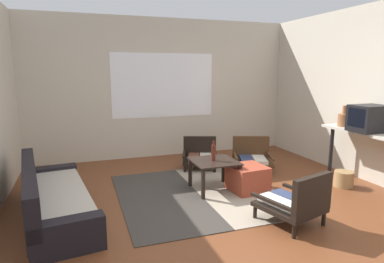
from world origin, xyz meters
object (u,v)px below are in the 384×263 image
(armchair_striped_foreground, at_px, (296,201))
(armchair_corner, at_px, (252,156))
(glass_bottle, at_px, (214,152))
(clay_vase, at_px, (344,119))
(coffee_table, at_px, (214,166))
(ottoman_orange, at_px, (247,178))
(armchair_by_window, at_px, (200,155))
(couch, at_px, (52,200))
(wicker_basket, at_px, (344,179))
(crt_television, at_px, (369,118))
(console_shelf, at_px, (365,138))

(armchair_striped_foreground, distance_m, armchair_corner, 2.07)
(glass_bottle, bearing_deg, clay_vase, -3.91)
(armchair_striped_foreground, bearing_deg, coffee_table, 108.82)
(glass_bottle, bearing_deg, ottoman_orange, -22.44)
(armchair_by_window, relative_size, clay_vase, 2.26)
(couch, relative_size, clay_vase, 6.55)
(armchair_striped_foreground, relative_size, wicker_basket, 2.83)
(armchair_by_window, distance_m, armchair_corner, 0.91)
(coffee_table, relative_size, crt_television, 1.29)
(armchair_corner, bearing_deg, crt_television, -48.79)
(ottoman_orange, height_order, glass_bottle, glass_bottle)
(armchair_striped_foreground, xyz_separation_m, clay_vase, (1.70, 1.16, 0.68))
(coffee_table, distance_m, armchair_by_window, 1.15)
(glass_bottle, bearing_deg, coffee_table, -54.77)
(armchair_striped_foreground, xyz_separation_m, wicker_basket, (1.45, 0.81, -0.16))
(coffee_table, relative_size, armchair_corner, 0.79)
(armchair_striped_foreground, bearing_deg, ottoman_orange, 89.73)
(couch, bearing_deg, console_shelf, -5.12)
(console_shelf, relative_size, glass_bottle, 4.94)
(couch, xyz_separation_m, armchair_striped_foreground, (2.58, -1.12, 0.07))
(armchair_striped_foreground, distance_m, glass_bottle, 1.41)
(armchair_striped_foreground, xyz_separation_m, armchair_corner, (0.57, 1.99, -0.03))
(console_shelf, distance_m, crt_television, 0.31)
(ottoman_orange, distance_m, clay_vase, 1.86)
(armchair_corner, distance_m, glass_bottle, 1.26)
(armchair_corner, height_order, console_shelf, console_shelf)
(armchair_by_window, relative_size, armchair_corner, 0.94)
(ottoman_orange, bearing_deg, couch, 179.91)
(console_shelf, xyz_separation_m, wicker_basket, (-0.25, 0.07, -0.61))
(armchair_by_window, bearing_deg, clay_vase, -33.00)
(couch, distance_m, armchair_by_window, 2.67)
(couch, height_order, armchair_corner, couch)
(couch, bearing_deg, armchair_striped_foreground, -23.48)
(coffee_table, relative_size, clay_vase, 1.90)
(couch, relative_size, armchair_by_window, 2.90)
(clay_vase, bearing_deg, couch, -179.51)
(clay_vase, xyz_separation_m, wicker_basket, (-0.25, -0.35, -0.84))
(couch, relative_size, crt_television, 4.45)
(armchair_striped_foreground, height_order, clay_vase, clay_vase)
(ottoman_orange, xyz_separation_m, glass_bottle, (-0.45, 0.19, 0.38))
(couch, bearing_deg, clay_vase, 0.49)
(armchair_corner, relative_size, crt_television, 1.63)
(armchair_striped_foreground, xyz_separation_m, console_shelf, (1.70, 0.74, 0.45))
(console_shelf, xyz_separation_m, crt_television, (-0.00, -0.04, 0.30))
(armchair_corner, bearing_deg, clay_vase, -36.17)
(armchair_striped_foreground, height_order, ottoman_orange, armchair_striped_foreground)
(armchair_corner, relative_size, glass_bottle, 2.75)
(clay_vase, bearing_deg, coffee_table, 176.36)
(ottoman_orange, relative_size, console_shelf, 0.35)
(coffee_table, distance_m, glass_bottle, 0.20)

